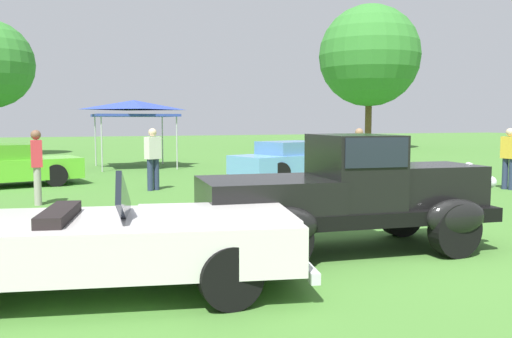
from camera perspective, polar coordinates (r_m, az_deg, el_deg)
name	(u,v)px	position (r m, az deg, el deg)	size (l,w,h in m)	color
ground_plane	(389,255)	(7.99, 13.86, -8.80)	(120.00, 120.00, 0.00)	#42752D
feature_pickup_truck	(348,192)	(7.95, 9.71, -2.44)	(4.39, 2.13, 1.70)	black
neighbor_convertible	(112,240)	(6.25, -14.96, -7.28)	(4.71, 2.59, 1.40)	silver
show_car_lime	(5,166)	(17.12, -24.93, 0.29)	(4.29, 2.53, 1.22)	#60C62D
show_car_skyblue	(294,160)	(17.83, 4.03, 0.94)	(4.61, 2.88, 1.22)	#669EDB
spectator_near_truck	(509,156)	(16.42, 25.10, 1.20)	(0.31, 0.44, 1.69)	#283351
spectator_between_cars	(37,164)	(13.14, -22.08, 0.44)	(0.25, 0.41, 1.69)	#9E998E
spectator_by_row	(359,157)	(15.06, 10.76, 1.28)	(0.44, 0.31, 1.69)	#7F7056
spectator_far_side	(153,157)	(14.95, -10.80, 1.26)	(0.46, 0.39, 1.69)	#283351
canopy_tent_left_field	(134,107)	(22.36, -12.73, 6.35)	(3.13, 3.13, 2.71)	#B7B7BC
treeline_center	(369,56)	(37.74, 11.86, 11.57)	(6.75, 6.75, 9.58)	brown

